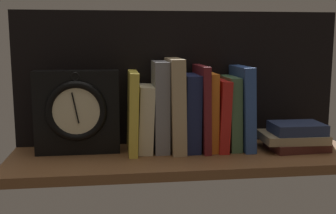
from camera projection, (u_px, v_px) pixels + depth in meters
The scene contains 14 objects.
ground_plane at pixel (187, 159), 113.16cm from camera, with size 95.75×29.37×2.50cm, color brown.
back_panel at pixel (179, 78), 123.61cm from camera, with size 95.75×1.20×39.00cm, color black.
book_yellow_seinlanguage at pixel (133, 112), 114.56cm from camera, with size 2.36×16.22×22.24cm, color gold.
book_cream_twain at pixel (145, 118), 115.32cm from camera, with size 3.92×12.29×18.33cm, color beige.
book_gray_chess at pixel (160, 106), 115.34cm from camera, with size 3.98×12.33×24.95cm, color gray.
book_tan_shortstories at pixel (175, 105), 115.82cm from camera, with size 3.74×16.12×25.69cm, color tan.
book_navy_bierce at pixel (190, 112), 116.72cm from camera, with size 4.11×13.82×21.25cm, color #192147.
book_maroon_dawkins at pixel (202, 108), 116.96cm from camera, with size 1.99×16.16×23.72cm, color maroon.
book_orange_pandolfini at pixel (210, 111), 117.43cm from camera, with size 2.16×13.42×21.70cm, color orange.
book_red_requiem at pixel (219, 114), 117.95cm from camera, with size 2.78×15.23×19.74cm, color red.
book_green_romantic at pixel (230, 112), 118.30cm from camera, with size 3.13×13.37×20.54cm, color #476B44.
book_blue_modern at pixel (242, 107), 118.51cm from camera, with size 3.03×15.97×23.39cm, color #2D4C8E.
framed_clock at pixel (77, 112), 112.13cm from camera, with size 22.65×6.64×22.65cm.
book_stack_side at pixel (295, 137), 117.39cm from camera, with size 18.39×13.52×7.67cm.
Camera 1 is at (-19.61, -107.79, 30.82)cm, focal length 44.42 mm.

